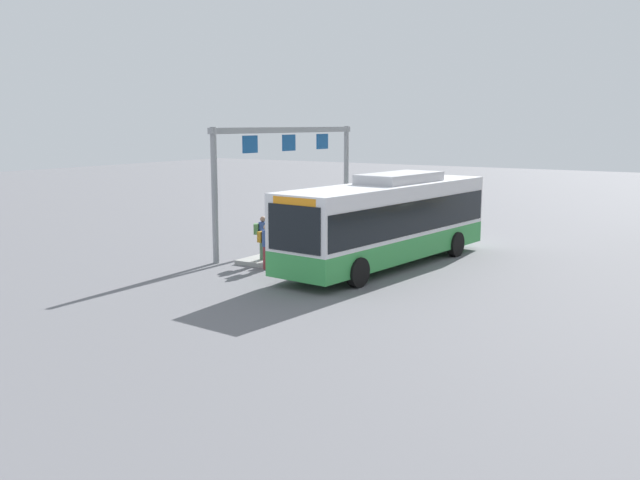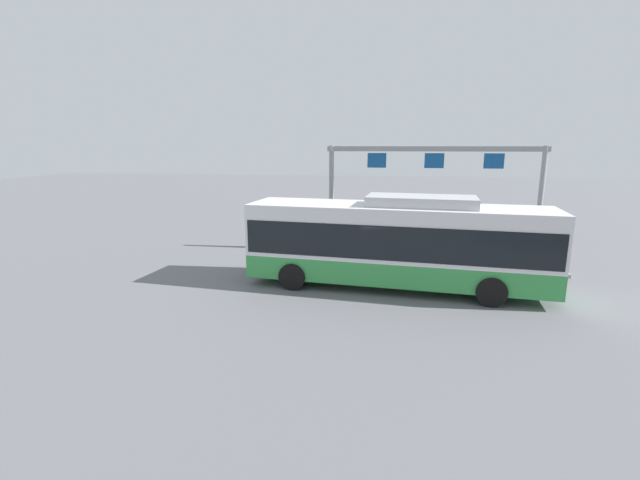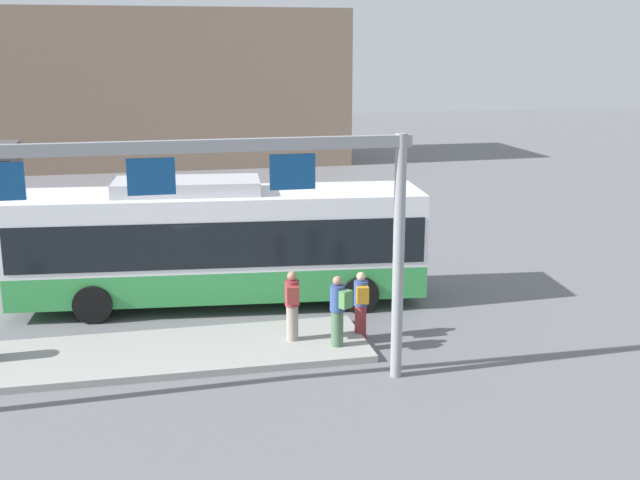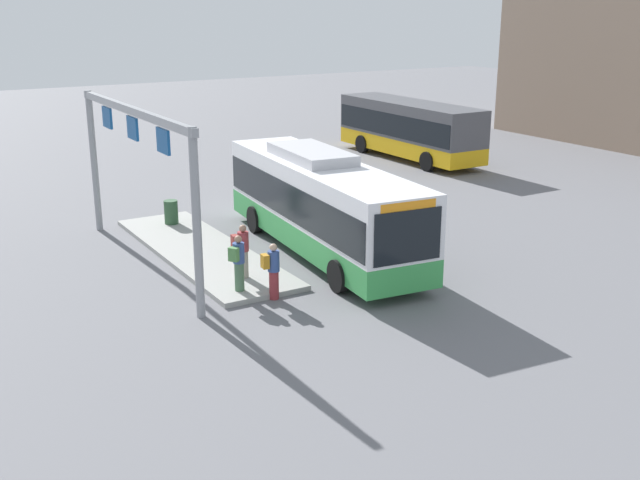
# 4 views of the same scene
# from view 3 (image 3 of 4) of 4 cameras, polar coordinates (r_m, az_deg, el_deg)

# --- Properties ---
(ground_plane) EXTENTS (120.00, 120.00, 0.00)m
(ground_plane) POSITION_cam_3_polar(r_m,az_deg,el_deg) (22.10, -7.07, -4.51)
(ground_plane) COLOR slate
(platform_curb) EXTENTS (10.00, 2.80, 0.16)m
(platform_curb) POSITION_cam_3_polar(r_m,az_deg,el_deg) (18.62, -12.15, -8.02)
(platform_curb) COLOR #9E9E99
(platform_curb) RESTS_ON ground
(bus_main) EXTENTS (11.10, 3.55, 3.46)m
(bus_main) POSITION_cam_3_polar(r_m,az_deg,el_deg) (21.60, -7.22, 0.06)
(bus_main) COLOR green
(bus_main) RESTS_ON ground
(person_boarding) EXTENTS (0.37, 0.55, 1.67)m
(person_boarding) POSITION_cam_3_polar(r_m,az_deg,el_deg) (19.08, 2.95, -4.59)
(person_boarding) COLOR maroon
(person_boarding) RESTS_ON ground
(person_waiting_near) EXTENTS (0.37, 0.55, 1.67)m
(person_waiting_near) POSITION_cam_3_polar(r_m,az_deg,el_deg) (18.54, -2.00, -4.62)
(person_waiting_near) COLOR gray
(person_waiting_near) RESTS_ON platform_curb
(person_waiting_mid) EXTENTS (0.54, 0.61, 1.67)m
(person_waiting_mid) POSITION_cam_3_polar(r_m,az_deg,el_deg) (18.18, 1.32, -4.99)
(person_waiting_mid) COLOR #476B4C
(person_waiting_mid) RESTS_ON platform_curb
(platform_sign_gantry) EXTENTS (10.25, 0.24, 5.20)m
(platform_sign_gantry) POSITION_cam_3_polar(r_m,az_deg,el_deg) (15.46, -11.90, 1.93)
(platform_sign_gantry) COLOR gray
(platform_sign_gantry) RESTS_ON ground
(station_building) EXTENTS (27.26, 8.00, 8.94)m
(station_building) POSITION_cam_3_polar(r_m,az_deg,el_deg) (49.14, -14.75, 10.53)
(station_building) COLOR gray
(station_building) RESTS_ON ground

